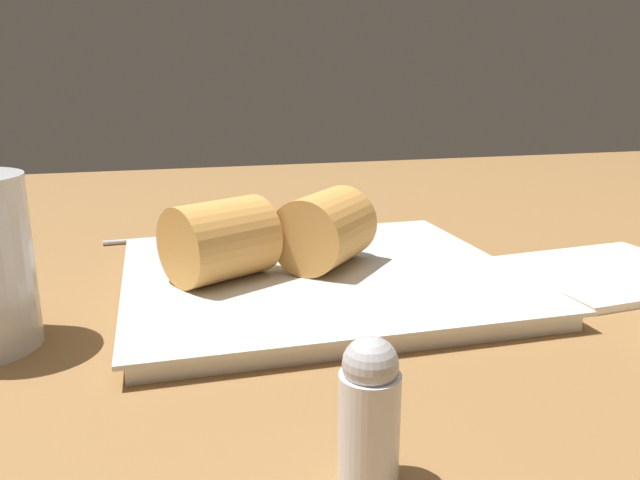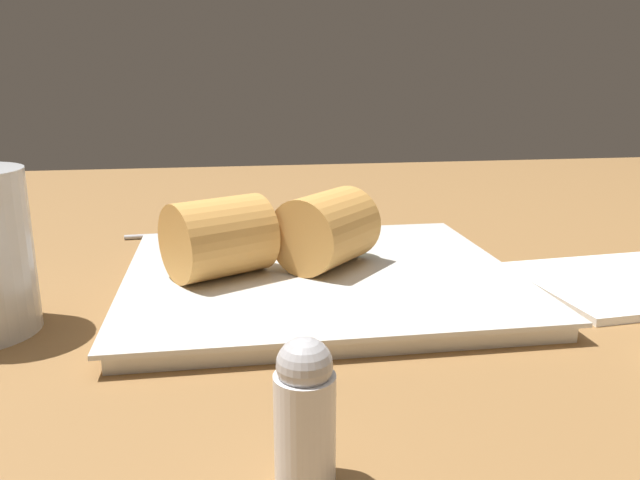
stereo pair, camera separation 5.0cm
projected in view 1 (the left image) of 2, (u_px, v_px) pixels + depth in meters
The scene contains 7 objects.
table_surface at pixel (344, 309), 47.69cm from camera, with size 180.00×140.00×2.00cm.
serving_plate at pixel (320, 278), 49.27cm from camera, with size 29.96×26.84×1.50cm.
roll_front_left at pixel (226, 239), 46.37cm from camera, with size 9.11×8.61×5.97cm.
roll_front_right at pixel (328, 228), 49.63cm from camera, with size 9.24×9.31×5.97cm.
spoon at pixel (242, 230), 65.37cm from camera, with size 17.65×2.89×1.21cm.
napkin at pixel (611, 273), 52.02cm from camera, with size 16.46×14.34×0.60cm.
salt_shaker at pixel (369, 412), 25.16cm from camera, with size 2.53×2.53×6.48cm.
Camera 1 is at (13.38, 42.66, 18.49)cm, focal length 35.00 mm.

